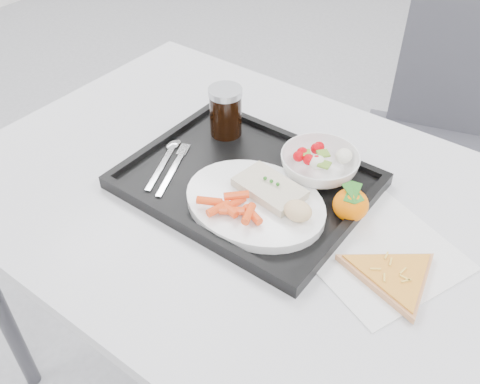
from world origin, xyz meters
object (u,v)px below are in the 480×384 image
(tray, at_px, (247,183))
(cola_glass, at_px, (226,111))
(dinner_plate, at_px, (255,203))
(tangerine, at_px, (351,205))
(chair, at_px, (446,126))
(salad_bowl, at_px, (320,165))
(pizza_slice, at_px, (394,276))
(table, at_px, (259,224))

(tray, bearing_deg, cola_glass, 141.87)
(dinner_plate, bearing_deg, cola_glass, 140.55)
(tangerine, bearing_deg, dinner_plate, -148.83)
(chair, relative_size, salad_bowl, 6.11)
(dinner_plate, relative_size, cola_glass, 2.50)
(salad_bowl, relative_size, tangerine, 1.94)
(dinner_plate, distance_m, salad_bowl, 0.16)
(salad_bowl, height_order, pizza_slice, salad_bowl)
(salad_bowl, xyz_separation_m, cola_glass, (-0.23, 0.00, 0.03))
(tangerine, distance_m, pizza_slice, 0.15)
(tangerine, bearing_deg, salad_bowl, 148.13)
(chair, distance_m, tray, 0.82)
(table, relative_size, cola_glass, 11.11)
(dinner_plate, height_order, cola_glass, cola_glass)
(table, distance_m, chair, 0.81)
(table, distance_m, pizza_slice, 0.30)
(dinner_plate, xyz_separation_m, pizza_slice, (0.27, 0.00, -0.01))
(table, bearing_deg, dinner_plate, -68.84)
(table, height_order, chair, chair)
(table, relative_size, chair, 1.29)
(table, relative_size, tray, 2.67)
(tangerine, relative_size, pizza_slice, 0.34)
(salad_bowl, relative_size, pizza_slice, 0.66)
(salad_bowl, distance_m, pizza_slice, 0.27)
(chair, xyz_separation_m, salad_bowl, (-0.06, -0.68, 0.25))
(tray, distance_m, dinner_plate, 0.08)
(tray, relative_size, dinner_plate, 1.67)
(cola_glass, bearing_deg, chair, 66.30)
(tray, distance_m, cola_glass, 0.18)
(table, xyz_separation_m, tray, (-0.04, 0.02, 0.08))
(tray, height_order, pizza_slice, tray)
(tangerine, bearing_deg, chair, 93.05)
(salad_bowl, relative_size, cola_glass, 1.41)
(tray, bearing_deg, tangerine, 10.17)
(table, relative_size, tangerine, 15.33)
(dinner_plate, xyz_separation_m, cola_glass, (-0.19, 0.15, 0.05))
(chair, bearing_deg, tray, -101.97)
(dinner_plate, distance_m, tangerine, 0.17)
(dinner_plate, height_order, tangerine, tangerine)
(cola_glass, bearing_deg, table, -34.12)
(table, height_order, tangerine, tangerine)
(tangerine, xyz_separation_m, pizza_slice, (0.13, -0.08, -0.02))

